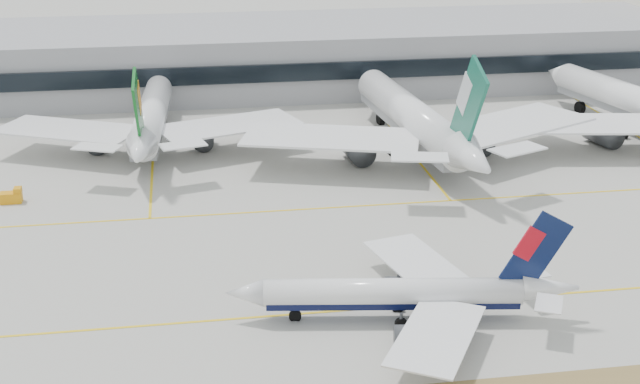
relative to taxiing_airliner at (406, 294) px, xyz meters
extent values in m
plane|color=#98978F|center=(-8.63, 8.46, -3.55)|extent=(3000.00, 3000.00, 0.00)
cube|color=yellow|center=(-8.63, 3.46, -3.52)|extent=(360.00, 0.45, 0.04)
cube|color=yellow|center=(-8.63, 38.46, -3.52)|extent=(360.00, 0.45, 0.04)
cylinder|color=white|center=(-1.59, 0.23, 0.27)|extent=(32.00, 8.02, 3.48)
cube|color=black|center=(-1.59, 0.23, -0.68)|extent=(31.29, 7.41, 1.57)
cone|color=white|center=(-19.75, 2.87, 0.27)|extent=(5.31, 4.14, 3.48)
cone|color=white|center=(17.65, -2.57, 0.71)|extent=(7.50, 4.46, 3.48)
cube|color=white|center=(3.85, 9.19, -0.25)|extent=(11.71, 18.53, 0.21)
cube|color=white|center=(16.99, 2.10, 0.97)|extent=(3.87, 5.33, 0.14)
cylinder|color=#3F4247|center=(1.62, 6.27, -2.16)|extent=(5.63, 3.35, 2.61)
cube|color=#3F4247|center=(1.62, 6.27, -1.12)|extent=(2.22, 0.58, 1.22)
cube|color=white|center=(1.08, -9.91, -0.25)|extent=(15.44, 18.78, 0.21)
cube|color=white|center=(15.69, -6.85, 0.97)|extent=(4.93, 5.74, 0.14)
cylinder|color=#3F4247|center=(-0.23, -6.47, -2.16)|extent=(5.63, 3.35, 2.61)
cube|color=#3F4247|center=(-0.23, -6.47, -1.12)|extent=(2.22, 0.58, 1.22)
cube|color=#0A1640|center=(15.47, -2.25, 5.56)|extent=(8.55, 1.55, 10.90)
cube|color=red|center=(14.59, -2.12, 6.74)|extent=(3.90, 0.94, 4.67)
cylinder|color=#3F4247|center=(-13.56, 1.97, -2.51)|extent=(0.42, 0.42, 2.09)
cylinder|color=black|center=(-13.56, 1.97, -2.95)|extent=(1.64, 0.83, 1.57)
cylinder|color=#3F4247|center=(-1.04, -2.13, -2.51)|extent=(0.42, 0.42, 2.09)
cylinder|color=black|center=(-1.04, -2.13, -2.95)|extent=(1.64, 0.83, 1.57)
cylinder|color=#3F4247|center=(-0.39, 2.34, -2.51)|extent=(0.42, 0.42, 2.09)
cylinder|color=black|center=(-0.39, 2.34, -2.95)|extent=(1.64, 0.83, 1.57)
cylinder|color=white|center=(-32.12, 78.02, 2.63)|extent=(8.18, 42.75, 5.62)
cube|color=slate|center=(-32.12, 78.02, 1.08)|extent=(7.29, 41.85, 2.53)
cone|color=white|center=(-30.64, 102.47, 2.63)|extent=(6.00, 6.82, 5.62)
cone|color=white|center=(-33.69, 52.11, 3.33)|extent=(6.18, 9.76, 5.62)
cube|color=white|center=(-17.35, 70.88, 1.78)|extent=(29.51, 20.30, 0.34)
cube|color=white|center=(-26.29, 53.43, 3.75)|extent=(8.65, 5.97, 0.22)
cylinder|color=#3F4247|center=(-22.23, 73.99, -1.31)|extent=(4.64, 7.32, 4.22)
cube|color=#3F4247|center=(-22.23, 73.99, 0.38)|extent=(0.60, 2.97, 1.97)
cube|color=white|center=(-47.64, 72.71, 1.78)|extent=(29.67, 22.76, 0.34)
cube|color=white|center=(-40.87, 54.31, 3.75)|extent=(8.83, 6.72, 0.22)
cylinder|color=#3F4247|center=(-42.42, 75.21, -1.31)|extent=(4.64, 7.32, 4.22)
cube|color=#3F4247|center=(-42.42, 75.21, 0.38)|extent=(0.60, 2.97, 1.97)
cube|color=#0C581A|center=(-33.51, 55.05, 10.00)|extent=(1.22, 11.76, 15.07)
cube|color=orange|center=(-33.44, 56.23, 11.64)|extent=(0.94, 5.33, 6.45)
cylinder|color=#3F4247|center=(-31.14, 94.14, -1.87)|extent=(0.67, 0.67, 3.37)
cylinder|color=black|center=(-31.14, 94.14, -2.57)|extent=(1.13, 2.58, 2.53)
cylinder|color=#3F4247|center=(-35.84, 77.07, -1.87)|extent=(0.67, 0.67, 3.37)
cylinder|color=black|center=(-35.84, 77.07, -2.57)|extent=(1.13, 2.58, 2.53)
cylinder|color=#3F4247|center=(-28.54, 76.63, -1.87)|extent=(0.67, 0.67, 3.37)
cylinder|color=black|center=(-28.54, 76.63, -2.57)|extent=(1.13, 2.58, 2.53)
cylinder|color=white|center=(17.59, 65.86, 3.71)|extent=(10.84, 50.28, 6.60)
cube|color=slate|center=(17.59, 65.86, 1.89)|extent=(9.77, 49.20, 2.97)
cone|color=white|center=(15.13, 94.51, 3.71)|extent=(7.23, 8.16, 6.60)
cone|color=white|center=(20.20, 35.47, 4.53)|extent=(7.52, 11.61, 6.60)
cube|color=white|center=(35.97, 60.08, 2.72)|extent=(34.82, 27.29, 0.40)
cube|color=white|center=(28.57, 38.28, 5.03)|extent=(10.40, 8.07, 0.26)
cylinder|color=#3F4247|center=(29.77, 62.86, -0.91)|extent=(5.64, 8.71, 4.95)
cube|color=#3F4247|center=(29.77, 62.86, 1.07)|extent=(0.79, 3.49, 2.31)
cube|color=white|center=(0.46, 57.03, 2.72)|extent=(34.55, 23.19, 0.40)
cube|color=white|center=(11.47, 36.81, 5.03)|extent=(10.10, 6.82, 0.26)
cylinder|color=#3F4247|center=(6.10, 60.83, -0.91)|extent=(5.64, 8.71, 4.95)
cube|color=#3F4247|center=(6.10, 60.83, 1.07)|extent=(0.79, 3.49, 2.31)
cube|color=#145B47|center=(19.90, 38.93, 12.37)|extent=(1.77, 13.80, 17.70)
cube|color=silver|center=(19.78, 40.31, 14.29)|extent=(1.26, 6.26, 7.58)
cylinder|color=#3F4247|center=(15.97, 84.75, -1.57)|extent=(0.79, 0.79, 3.96)
cylinder|color=black|center=(15.97, 84.75, -2.40)|extent=(1.40, 3.06, 2.97)
cylinder|color=#3F4247|center=(13.43, 64.11, -1.57)|extent=(0.79, 0.79, 3.96)
cylinder|color=black|center=(13.43, 64.11, -2.40)|extent=(1.40, 3.06, 2.97)
cylinder|color=#3F4247|center=(21.98, 64.84, -1.57)|extent=(0.79, 0.79, 3.96)
cylinder|color=black|center=(21.98, 64.84, -2.40)|extent=(1.40, 3.06, 2.97)
cylinder|color=white|center=(66.35, 69.38, 3.28)|extent=(16.64, 47.16, 6.21)
cube|color=slate|center=(66.35, 69.38, 1.57)|extent=(15.52, 46.03, 2.80)
cone|color=white|center=(60.25, 95.76, 3.28)|extent=(7.67, 8.39, 6.21)
cube|color=white|center=(51.56, 58.88, 2.35)|extent=(31.58, 18.15, 0.37)
cylinder|color=#3F4247|center=(56.31, 63.17, -1.07)|extent=(6.30, 8.68, 4.66)
cube|color=#3F4247|center=(56.31, 63.17, 0.79)|extent=(1.19, 3.28, 2.17)
cylinder|color=#3F4247|center=(62.33, 86.77, -1.69)|extent=(0.75, 0.75, 3.73)
cylinder|color=black|center=(62.33, 86.77, -2.47)|extent=(1.69, 2.97, 2.80)
cylinder|color=#3F4247|center=(62.71, 67.20, -1.69)|extent=(0.75, 0.75, 3.73)
cylinder|color=black|center=(62.71, 67.20, -2.47)|extent=(1.69, 2.97, 2.80)
cube|color=gray|center=(-8.63, 123.46, 3.95)|extent=(280.00, 42.00, 15.00)
cube|color=black|center=(-8.63, 101.96, 4.40)|extent=(280.00, 1.20, 4.00)
cube|color=silver|center=(101.37, 143.46, 10.55)|extent=(2.00, 57.00, 27.90)
cube|color=orange|center=(-55.03, 49.15, -2.65)|extent=(3.50, 2.00, 1.80)
cube|color=orange|center=(-53.83, 49.15, -1.45)|extent=(1.20, 1.80, 1.00)
cylinder|color=black|center=(-56.23, 48.35, -3.20)|extent=(0.70, 0.30, 0.70)
cylinder|color=black|center=(-56.23, 49.95, -3.20)|extent=(0.70, 0.30, 0.70)
cylinder|color=black|center=(-53.83, 48.35, -3.20)|extent=(0.70, 0.30, 0.70)
cylinder|color=black|center=(-53.83, 49.95, -3.20)|extent=(0.70, 0.30, 0.70)
camera|label=1|loc=(-25.94, -95.35, 50.81)|focal=50.00mm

